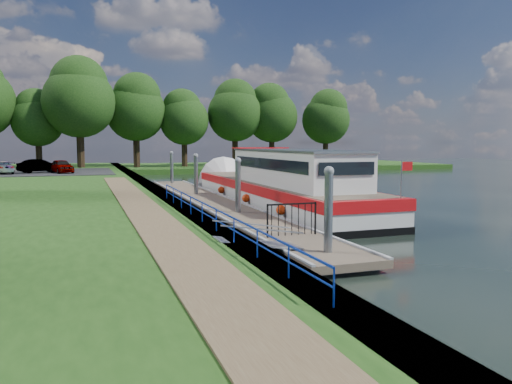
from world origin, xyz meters
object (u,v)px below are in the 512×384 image
object	(u,v)px
car_b	(40,166)
car_c	(1,168)
barge	(273,187)
car_a	(62,166)
pontoon	(214,205)

from	to	relation	value
car_b	car_c	size ratio (longest dim) A/B	0.99
barge	car_a	distance (m)	25.78
pontoon	car_b	distance (m)	26.24
pontoon	car_a	bearing A→B (deg)	110.50
barge	car_b	distance (m)	27.63
barge	car_c	size ratio (longest dim) A/B	5.51
barge	car_a	bearing A→B (deg)	118.21
pontoon	car_b	world-z (taller)	car_b
pontoon	car_b	bearing A→B (deg)	113.71
car_c	car_b	bearing A→B (deg)	169.23
barge	car_a	xyz separation A→B (m)	(-12.18, 22.71, 0.37)
pontoon	barge	xyz separation A→B (m)	(3.60, 0.25, 0.90)
pontoon	car_a	world-z (taller)	car_a
pontoon	car_c	size ratio (longest dim) A/B	7.82
pontoon	barge	bearing A→B (deg)	4.04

